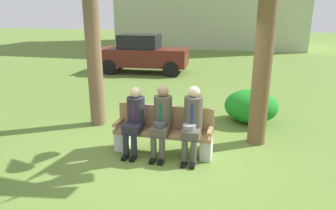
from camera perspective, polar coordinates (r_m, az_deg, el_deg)
The scene contains 7 objects.
ground_plane at distance 5.91m, azimuth 0.09°, elevation -9.35°, with size 80.00×80.00×0.00m, color #5B7830.
park_bench at distance 5.90m, azimuth -0.81°, elevation -4.94°, with size 1.87×0.44×0.90m.
seated_man_left at distance 5.84m, azimuth -6.23°, elevation -2.22°, with size 0.34×0.72×1.27m.
seated_man_middle at distance 5.67m, azimuth -1.16°, elevation -2.41°, with size 0.34×0.72×1.33m.
seated_man_right at distance 5.56m, azimuth 4.55°, elevation -2.76°, with size 0.34×0.72×1.36m.
shrub_near_bench at distance 7.79m, azimuth 15.19°, elevation -0.19°, with size 1.29×1.18×0.81m, color #1A7E1F.
parked_car_near at distance 13.82m, azimuth -4.75°, elevation 9.47°, with size 3.99×1.91×1.68m.
Camera 1 is at (1.28, -5.15, 2.62)m, focal length 32.77 mm.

